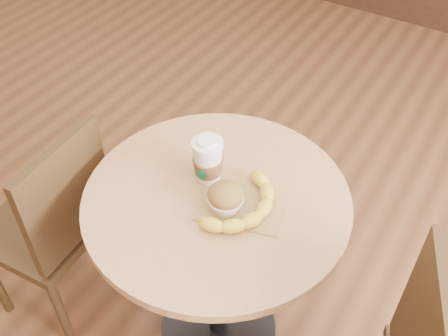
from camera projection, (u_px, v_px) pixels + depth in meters
name	position (u px, v px, depth m)	size (l,w,h in m)	color
cafe_table	(217.00, 238.00, 1.64)	(0.78, 0.78, 0.75)	black
chair_left	(53.00, 224.00, 1.79)	(0.41, 0.41, 0.86)	#342312
kraft_bag	(242.00, 205.00, 1.48)	(0.24, 0.18, 0.00)	#967648
coffee_cup	(208.00, 162.00, 1.52)	(0.09, 0.09, 0.15)	silver
muffin	(226.00, 198.00, 1.44)	(0.10, 0.10, 0.09)	silver
banana	(247.00, 206.00, 1.45)	(0.17, 0.30, 0.04)	gold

